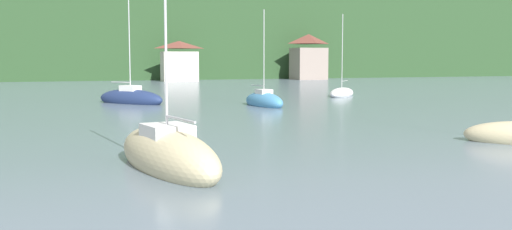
{
  "coord_description": "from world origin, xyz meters",
  "views": [
    {
      "loc": [
        -8.85,
        29.02,
        4.0
      ],
      "look_at": [
        0.0,
        54.25,
        1.43
      ],
      "focal_mm": 40.7,
      "sensor_mm": 36.0,
      "label": 1
    }
  ],
  "objects_px": {
    "shore_building_eastcentral": "(308,57)",
    "sailboat_far_6": "(342,93)",
    "sailboat_far_3": "(131,98)",
    "sailboat_far_5": "(264,101)",
    "sailboat_mid_2": "(167,155)",
    "shore_building_central": "(179,62)"
  },
  "relations": [
    {
      "from": "shore_building_eastcentral",
      "to": "sailboat_mid_2",
      "type": "height_order",
      "value": "shore_building_eastcentral"
    },
    {
      "from": "sailboat_far_5",
      "to": "sailboat_far_6",
      "type": "relative_size",
      "value": 0.94
    },
    {
      "from": "sailboat_far_3",
      "to": "sailboat_far_6",
      "type": "height_order",
      "value": "sailboat_far_3"
    },
    {
      "from": "shore_building_eastcentral",
      "to": "sailboat_far_6",
      "type": "xyz_separation_m",
      "value": [
        -18.42,
        -49.28,
        -4.06
      ]
    },
    {
      "from": "sailboat_far_3",
      "to": "sailboat_far_5",
      "type": "height_order",
      "value": "sailboat_far_3"
    },
    {
      "from": "shore_building_eastcentral",
      "to": "sailboat_far_3",
      "type": "height_order",
      "value": "sailboat_far_3"
    },
    {
      "from": "shore_building_eastcentral",
      "to": "sailboat_far_3",
      "type": "relative_size",
      "value": 0.92
    },
    {
      "from": "sailboat_far_3",
      "to": "sailboat_far_5",
      "type": "relative_size",
      "value": 1.13
    },
    {
      "from": "shore_building_eastcentral",
      "to": "sailboat_far_6",
      "type": "relative_size",
      "value": 0.97
    },
    {
      "from": "shore_building_eastcentral",
      "to": "shore_building_central",
      "type": "bearing_deg",
      "value": -178.27
    },
    {
      "from": "shore_building_central",
      "to": "sailboat_far_5",
      "type": "relative_size",
      "value": 0.85
    },
    {
      "from": "sailboat_mid_2",
      "to": "sailboat_far_5",
      "type": "height_order",
      "value": "sailboat_mid_2"
    },
    {
      "from": "shore_building_eastcentral",
      "to": "sailboat_mid_2",
      "type": "relative_size",
      "value": 0.98
    },
    {
      "from": "shore_building_eastcentral",
      "to": "sailboat_far_3",
      "type": "xyz_separation_m",
      "value": [
        -41.51,
        -52.42,
        -3.9
      ]
    },
    {
      "from": "shore_building_central",
      "to": "sailboat_far_3",
      "type": "relative_size",
      "value": 0.75
    },
    {
      "from": "shore_building_central",
      "to": "sailboat_mid_2",
      "type": "relative_size",
      "value": 0.8
    },
    {
      "from": "shore_building_central",
      "to": "sailboat_mid_2",
      "type": "height_order",
      "value": "sailboat_mid_2"
    },
    {
      "from": "shore_building_eastcentral",
      "to": "sailboat_far_5",
      "type": "relative_size",
      "value": 1.04
    },
    {
      "from": "shore_building_central",
      "to": "sailboat_far_6",
      "type": "xyz_separation_m",
      "value": [
        7.77,
        -48.49,
        -3.25
      ]
    },
    {
      "from": "shore_building_eastcentral",
      "to": "sailboat_far_5",
      "type": "distance_m",
      "value": 66.95
    },
    {
      "from": "shore_building_eastcentral",
      "to": "sailboat_far_6",
      "type": "height_order",
      "value": "shore_building_eastcentral"
    },
    {
      "from": "sailboat_mid_2",
      "to": "sailboat_far_3",
      "type": "distance_m",
      "value": 32.66
    }
  ]
}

